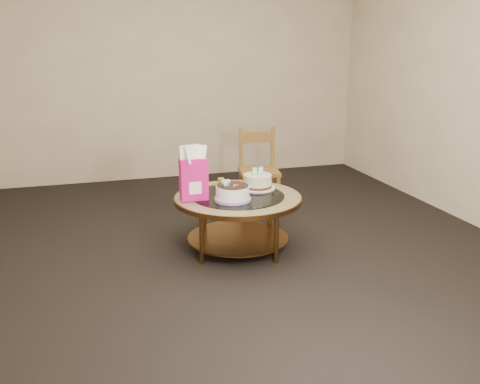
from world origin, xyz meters
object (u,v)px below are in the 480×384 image
object	(u,v)px
decorated_cake	(232,194)
gift_bag	(194,173)
coffee_table	(238,205)
dining_chair	(259,170)
cream_cake	(257,182)

from	to	relation	value
decorated_cake	gift_bag	size ratio (longest dim) A/B	0.67
coffee_table	gift_bag	distance (m)	0.46
decorated_cake	dining_chair	distance (m)	1.20
decorated_cake	gift_bag	bearing A→B (deg)	157.85
gift_bag	dining_chair	world-z (taller)	gift_bag
dining_chair	gift_bag	bearing A→B (deg)	-122.04
decorated_cake	cream_cake	bearing A→B (deg)	41.79
coffee_table	gift_bag	size ratio (longest dim) A/B	2.43
cream_cake	dining_chair	world-z (taller)	dining_chair
coffee_table	decorated_cake	xyz separation A→B (m)	(-0.08, -0.12, 0.13)
decorated_cake	dining_chair	bearing A→B (deg)	61.58
gift_bag	cream_cake	bearing A→B (deg)	15.02
cream_cake	decorated_cake	bearing A→B (deg)	-141.16
coffee_table	decorated_cake	distance (m)	0.19
cream_cake	dining_chair	xyz separation A→B (m)	(0.28, 0.79, -0.10)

